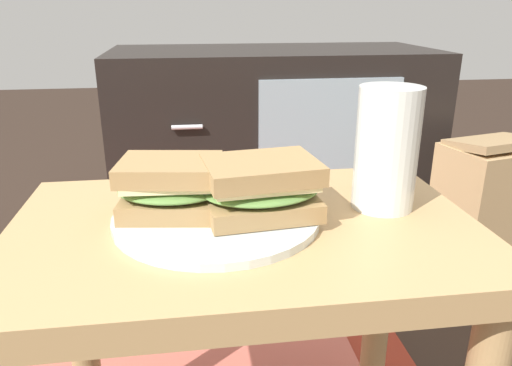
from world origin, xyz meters
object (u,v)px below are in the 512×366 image
at_px(beer_glass, 386,152).
at_px(tv_cabinet, 272,143).
at_px(sandwich_front, 171,187).
at_px(plate, 217,216).
at_px(sandwich_back, 261,186).
at_px(paper_bag, 483,213).

bearing_deg(beer_glass, tv_cabinet, 88.98).
bearing_deg(beer_glass, sandwich_front, -178.47).
bearing_deg(plate, sandwich_back, -8.36).
height_order(sandwich_front, sandwich_back, sandwich_back).
distance_m(plate, sandwich_back, 0.07).
bearing_deg(paper_bag, plate, -143.61).
relative_size(tv_cabinet, paper_bag, 2.38).
xyz_separation_m(tv_cabinet, paper_bag, (0.49, -0.41, -0.09)).
height_order(plate, sandwich_back, sandwich_back).
bearing_deg(sandwich_front, tv_cabinet, 73.05).
distance_m(tv_cabinet, sandwich_front, 0.99).
bearing_deg(beer_glass, paper_bag, 45.57).
height_order(sandwich_back, beer_glass, beer_glass).
bearing_deg(sandwich_front, sandwich_back, -8.36).
bearing_deg(beer_glass, sandwich_back, -172.06).
distance_m(sandwich_back, beer_glass, 0.17).
distance_m(tv_cabinet, plate, 0.98).
height_order(tv_cabinet, beer_glass, beer_glass).
bearing_deg(plate, beer_glass, 3.97).
bearing_deg(tv_cabinet, sandwich_front, -106.95).
xyz_separation_m(sandwich_front, beer_glass, (0.27, 0.01, 0.03)).
height_order(tv_cabinet, paper_bag, tv_cabinet).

